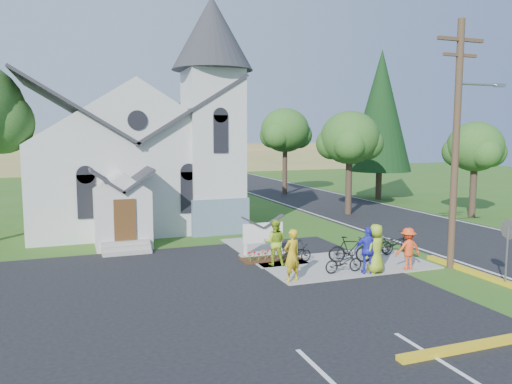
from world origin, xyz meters
name	(u,v)px	position (x,y,z in m)	size (l,w,h in m)	color
ground	(319,271)	(0.00, 0.00, 0.00)	(120.00, 120.00, 0.00)	#2F601B
parking_lot	(152,307)	(-7.00, -2.00, 0.01)	(20.00, 16.00, 0.02)	black
road	(345,207)	(10.00, 15.00, 0.01)	(8.00, 90.00, 0.02)	black
sidewalk	(345,264)	(1.50, 0.50, 0.03)	(7.00, 4.00, 0.05)	gray
church	(138,138)	(-5.48, 12.48, 5.25)	(12.35, 12.00, 13.00)	silver
church_sign	(263,233)	(-1.20, 3.20, 1.03)	(2.20, 0.40, 1.70)	gray
flower_bed	(270,259)	(-1.20, 2.30, 0.04)	(2.60, 1.10, 0.07)	#341B0E
utility_pole	(457,137)	(5.36, -1.50, 5.40)	(3.45, 0.28, 10.00)	#413020
stop_sign	(509,238)	(5.43, -4.20, 1.78)	(0.11, 0.76, 2.48)	gray
tree_road_near	(350,138)	(8.50, 12.00, 5.21)	(4.00, 4.00, 7.05)	#32221B
tree_road_mid	(285,131)	(9.00, 24.00, 5.78)	(4.40, 4.40, 7.80)	#32221B
tree_road_far	(475,147)	(15.50, 8.00, 4.63)	(3.60, 3.60, 6.30)	#32221B
conifer	(381,111)	(15.00, 18.00, 7.39)	(5.20, 5.20, 12.40)	#32221B
distant_hills	(162,156)	(3.36, 56.33, 2.17)	(61.00, 10.00, 5.60)	olive
cyclist_0	(292,255)	(-1.70, -1.07, 1.04)	(0.72, 0.47, 1.98)	gold
bike_0	(296,254)	(-0.42, 1.28, 0.45)	(0.53, 1.52, 0.80)	black
cyclist_1	(275,242)	(-1.39, 1.33, 1.01)	(0.93, 0.73, 1.92)	#94BC23
bike_1	(350,249)	(1.76, 0.52, 0.62)	(0.53, 1.89, 1.14)	black
cyclist_2	(368,250)	(1.53, -1.17, 0.98)	(1.09, 0.45, 1.86)	#292DD0
bike_2	(344,262)	(0.71, -0.72, 0.47)	(0.56, 1.61, 0.85)	black
cyclist_3	(408,249)	(3.39, -1.20, 0.90)	(1.10, 0.63, 1.70)	#FF4B1C
bike_3	(379,246)	(3.57, 1.06, 0.50)	(0.42, 1.50, 0.90)	black
cyclist_4	(376,249)	(1.87, -1.20, 1.03)	(0.95, 0.62, 1.95)	#8EB221
bike_4	(396,243)	(4.70, 1.39, 0.51)	(0.61, 1.74, 0.91)	black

